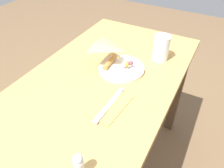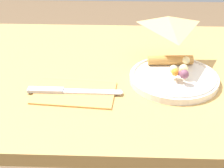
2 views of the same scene
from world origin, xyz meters
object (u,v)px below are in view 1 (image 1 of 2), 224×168
napkin_folded (109,105)px  butter_knife (108,106)px  dining_table (97,104)px  salt_shaker (79,165)px  plate_pizza (122,67)px  milk_glass (161,49)px

napkin_folded → butter_knife: butter_knife is taller
dining_table → napkin_folded: 0.18m
napkin_folded → salt_shaker: salt_shaker is taller
salt_shaker → plate_pizza: bearing=13.1°
butter_knife → dining_table: bearing=51.5°
milk_glass → napkin_folded: bearing=171.2°
butter_knife → salt_shaker: (-0.27, -0.06, 0.04)m
butter_knife → salt_shaker: size_ratio=2.44×
dining_table → butter_knife: (-0.09, -0.11, 0.12)m
dining_table → salt_shaker: salt_shaker is taller
dining_table → milk_glass: size_ratio=9.74×
dining_table → plate_pizza: size_ratio=5.82×
milk_glass → salt_shaker: 0.69m
dining_table → napkin_folded: bearing=-125.5°
dining_table → milk_glass: milk_glass is taller
milk_glass → butter_knife: bearing=171.5°
dining_table → salt_shaker: size_ratio=13.88×
dining_table → plate_pizza: plate_pizza is taller
butter_knife → salt_shaker: bearing=-167.2°
milk_glass → napkin_folded: milk_glass is taller
dining_table → butter_knife: size_ratio=5.68×
milk_glass → butter_knife: size_ratio=0.58×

